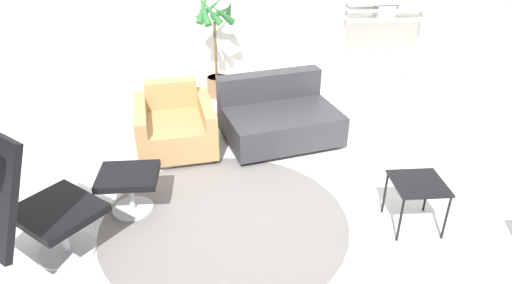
{
  "coord_description": "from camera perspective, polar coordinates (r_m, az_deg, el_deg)",
  "views": [
    {
      "loc": [
        0.01,
        -3.51,
        2.48
      ],
      "look_at": [
        0.28,
        0.02,
        0.55
      ],
      "focal_mm": 32.0,
      "sensor_mm": 36.0,
      "label": 1
    }
  ],
  "objects": [
    {
      "name": "round_rug",
      "position": [
        3.99,
        -3.92,
        -9.85
      ],
      "size": [
        2.12,
        2.12,
        0.01
      ],
      "color": "slate",
      "rests_on": "ground_plane"
    },
    {
      "name": "ground_plane",
      "position": [
        4.3,
        -3.74,
        -6.7
      ],
      "size": [
        12.0,
        12.0,
        0.0
      ],
      "primitive_type": "plane",
      "color": "silver"
    },
    {
      "name": "side_table",
      "position": [
        3.95,
        19.59,
        -5.34
      ],
      "size": [
        0.42,
        0.42,
        0.43
      ],
      "color": "black",
      "rests_on": "ground_plane"
    },
    {
      "name": "shelf_unit",
      "position": [
        6.69,
        16.77,
        15.63
      ],
      "size": [
        1.13,
        0.28,
        1.65
      ],
      "color": "#BCBCC1",
      "rests_on": "ground_plane"
    },
    {
      "name": "potted_plant",
      "position": [
        6.18,
        -5.04,
        12.14
      ],
      "size": [
        0.57,
        0.6,
        1.43
      ],
      "color": "brown",
      "rests_on": "ground_plane"
    },
    {
      "name": "lounge_chair",
      "position": [
        3.45,
        -28.92,
        -5.22
      ],
      "size": [
        1.01,
        1.05,
        1.28
      ],
      "rotation": [
        0.0,
        0.0,
        -0.69
      ],
      "color": "#BCBCC1",
      "rests_on": "ground_plane"
    },
    {
      "name": "couch_low",
      "position": [
        5.16,
        2.82,
        2.97
      ],
      "size": [
        1.41,
        1.2,
        0.69
      ],
      "rotation": [
        0.0,
        0.0,
        3.4
      ],
      "color": "black",
      "rests_on": "ground_plane"
    },
    {
      "name": "ottoman",
      "position": [
        4.1,
        -15.59,
        -4.86
      ],
      "size": [
        0.51,
        0.43,
        0.38
      ],
      "color": "#BCBCC1",
      "rests_on": "ground_plane"
    },
    {
      "name": "armchair_red",
      "position": [
        5.01,
        -10.08,
        1.81
      ],
      "size": [
        0.93,
        0.99,
        0.68
      ],
      "rotation": [
        0.0,
        0.0,
        3.29
      ],
      "color": "silver",
      "rests_on": "ground_plane"
    }
  ]
}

